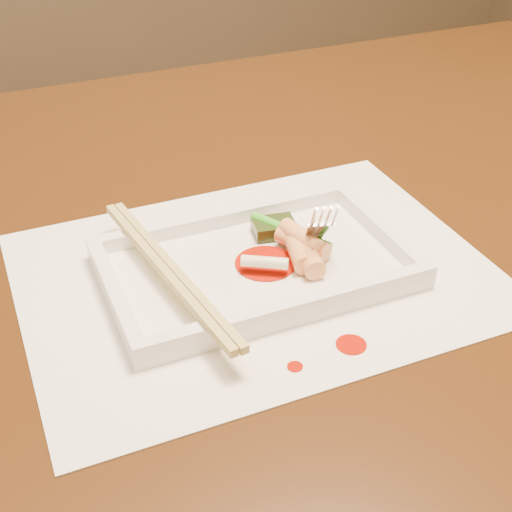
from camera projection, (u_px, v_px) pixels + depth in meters
name	position (u px, v px, depth m)	size (l,w,h in m)	color
table	(233.00, 314.00, 0.74)	(1.40, 0.90, 0.75)	black
placemat	(256.00, 274.00, 0.62)	(0.40, 0.30, 0.00)	white
sauce_splatter_a	(351.00, 345.00, 0.54)	(0.02, 0.02, 0.00)	#A11304
sauce_splatter_b	(295.00, 367.00, 0.52)	(0.01, 0.01, 0.00)	#A11304
plate_base	(256.00, 269.00, 0.62)	(0.26, 0.16, 0.01)	white
plate_rim_far	(225.00, 218.00, 0.67)	(0.26, 0.01, 0.01)	white
plate_rim_near	(293.00, 308.00, 0.56)	(0.26, 0.01, 0.01)	white
plate_rim_left	(114.00, 293.00, 0.57)	(0.01, 0.14, 0.01)	white
plate_rim_right	(380.00, 229.00, 0.65)	(0.01, 0.14, 0.01)	white
veg_piece	(274.00, 227.00, 0.65)	(0.04, 0.03, 0.01)	black
scallion_white	(265.00, 262.00, 0.60)	(0.01, 0.01, 0.04)	#EAEACC
scallion_green	(290.00, 231.00, 0.64)	(0.01, 0.01, 0.09)	green
chopstick_a	(164.00, 271.00, 0.58)	(0.01, 0.23, 0.01)	tan
chopstick_b	(173.00, 269.00, 0.58)	(0.01, 0.23, 0.01)	tan
fork	(323.00, 166.00, 0.61)	(0.09, 0.10, 0.14)	silver
sauce_blob_0	(266.00, 263.00, 0.62)	(0.05, 0.05, 0.00)	#A11304
rice_cake_0	(298.00, 250.00, 0.62)	(0.02, 0.02, 0.05)	#F8BE73
rice_cake_1	(303.00, 243.00, 0.63)	(0.02, 0.02, 0.05)	#F8BE73
rice_cake_2	(301.00, 238.00, 0.62)	(0.02, 0.02, 0.05)	#F8BE73
rice_cake_3	(308.00, 256.00, 0.61)	(0.02, 0.02, 0.05)	#F8BE73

